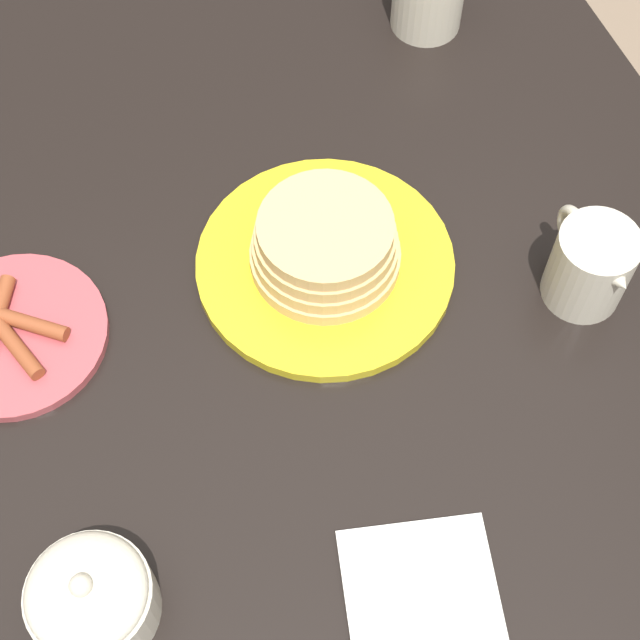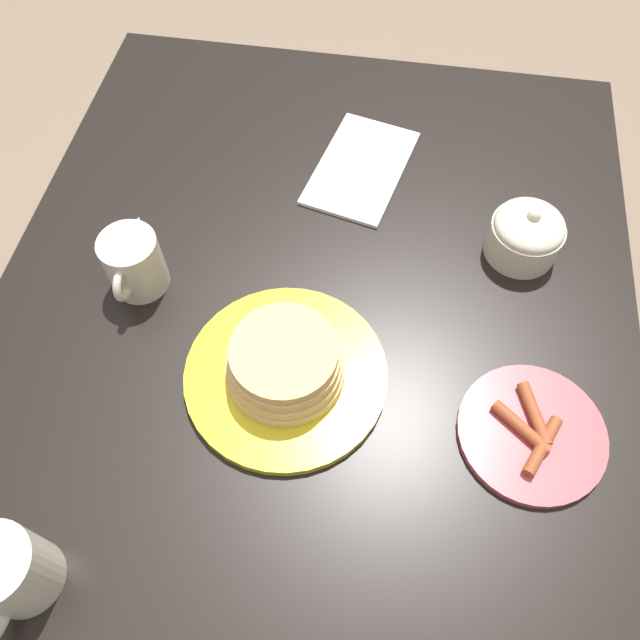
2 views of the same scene
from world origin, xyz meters
name	(u,v)px [view 2 (image 2 of 2)]	position (x,y,z in m)	size (l,w,h in m)	color
ground_plane	(312,497)	(0.00, 0.00, 0.00)	(8.00, 8.00, 0.00)	#7A6651
dining_table	(307,385)	(0.00, 0.00, 0.59)	(1.11, 0.83, 0.73)	black
pancake_plate	(285,367)	(0.06, -0.01, 0.76)	(0.24, 0.24, 0.07)	gold
side_plate_bacon	(532,432)	(0.08, 0.27, 0.74)	(0.17, 0.17, 0.02)	#B2474C
coffee_mug	(8,574)	(0.32, -0.23, 0.78)	(0.11, 0.08, 0.09)	beige
creamer_pitcher	(134,262)	(-0.05, -0.23, 0.77)	(0.11, 0.07, 0.09)	beige
sugar_bowl	(526,234)	(-0.18, 0.26, 0.77)	(0.10, 0.10, 0.08)	beige
napkin	(361,167)	(-0.30, 0.03, 0.73)	(0.22, 0.16, 0.01)	silver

